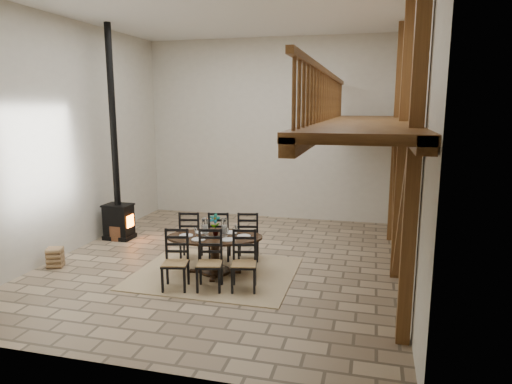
% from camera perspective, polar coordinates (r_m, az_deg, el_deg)
% --- Properties ---
extents(ground, '(8.00, 8.00, 0.00)m').
position_cam_1_polar(ground, '(9.59, -3.90, -8.63)').
color(ground, tan).
rests_on(ground, ground).
extents(room_shell, '(7.02, 8.02, 5.01)m').
position_cam_1_polar(room_shell, '(8.73, 3.38, 9.66)').
color(room_shell, beige).
rests_on(room_shell, ground).
extents(rug, '(3.00, 2.50, 0.02)m').
position_cam_1_polar(rug, '(8.94, -5.09, -10.04)').
color(rug, tan).
rests_on(rug, ground).
extents(dining_table, '(2.03, 2.32, 1.17)m').
position_cam_1_polar(dining_table, '(8.82, -5.13, -7.69)').
color(dining_table, black).
rests_on(dining_table, ground).
extents(wood_stove, '(0.67, 0.52, 5.00)m').
position_cam_1_polar(wood_stove, '(11.35, -16.96, -0.13)').
color(wood_stove, black).
rests_on(wood_stove, ground).
extents(log_basket, '(0.54, 0.54, 0.45)m').
position_cam_1_polar(log_basket, '(11.54, -16.62, -4.67)').
color(log_basket, brown).
rests_on(log_basket, ground).
extents(log_stack, '(0.38, 0.39, 0.40)m').
position_cam_1_polar(log_stack, '(10.02, -23.81, -7.49)').
color(log_stack, '#A87D5E').
rests_on(log_stack, ground).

